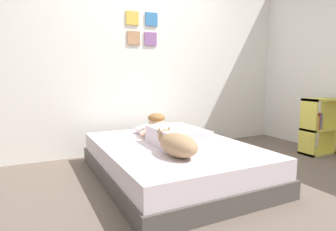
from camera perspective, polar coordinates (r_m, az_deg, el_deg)
The scene contains 9 objects.
ground_plane at distance 2.87m, azimuth 6.03°, elevation -13.35°, with size 13.29×13.29×0.00m, color #66564C.
back_wall at distance 4.02m, azimuth -5.46°, elevation 10.88°, with size 4.65×0.12×2.50m.
bed at distance 2.97m, azimuth 0.82°, elevation -9.05°, with size 1.43×1.96×0.35m.
pillow at distance 3.49m, azimuth -2.65°, elevation -2.53°, with size 0.52×0.32×0.11m, color silver.
person_lying at distance 2.93m, azimuth 0.59°, elevation -3.54°, with size 0.43×0.92×0.27m.
dog at distance 2.48m, azimuth 1.73°, elevation -5.69°, with size 0.26×0.57×0.21m.
coffee_cup at distance 3.35m, azimuth 1.26°, elevation -3.28°, with size 0.12×0.09×0.07m.
cell_phone at distance 2.65m, azimuth 4.11°, elevation -7.04°, with size 0.07×0.14×0.01m, color black.
bookshelf at distance 4.28m, azimuth 27.86°, elevation -1.83°, with size 0.45×0.24×0.75m.
Camera 1 is at (-1.45, -2.25, 1.04)m, focal length 30.28 mm.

